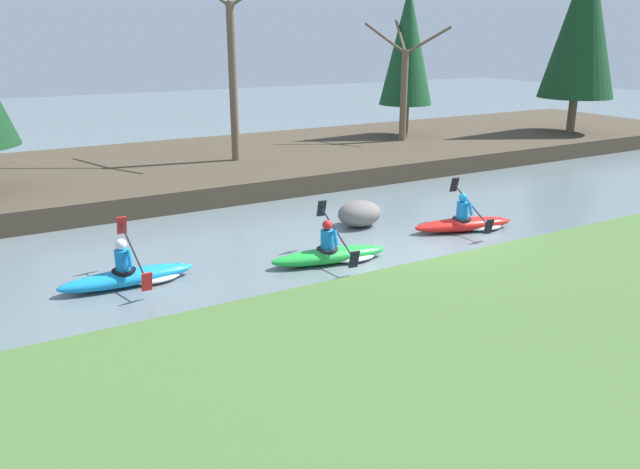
{
  "coord_description": "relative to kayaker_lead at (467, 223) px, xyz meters",
  "views": [
    {
      "loc": [
        -8.51,
        -10.72,
        4.89
      ],
      "look_at": [
        -1.87,
        0.96,
        0.55
      ],
      "focal_mm": 35.0,
      "sensor_mm": 36.0,
      "label": 1
    }
  ],
  "objects": [
    {
      "name": "ground_plane",
      "position": [
        -2.47,
        -0.86,
        -0.2
      ],
      "size": [
        90.0,
        90.0,
        0.0
      ],
      "primitive_type": "plane",
      "color": "slate"
    },
    {
      "name": "riverbank_near",
      "position": [
        -2.47,
        -6.46,
        0.14
      ],
      "size": [
        44.0,
        7.61,
        0.68
      ],
      "color": "#476B33",
      "rests_on": "ground"
    },
    {
      "name": "riverbank_far",
      "position": [
        -2.47,
        9.75,
        0.12
      ],
      "size": [
        44.0,
        9.09,
        0.64
      ],
      "color": "#473D2D",
      "rests_on": "ground"
    },
    {
      "name": "conifer_tree_mid_left",
      "position": [
        5.7,
        10.36,
        4.2
      ],
      "size": [
        2.25,
        2.25,
        6.22
      ],
      "color": "brown",
      "rests_on": "riverbank_far"
    },
    {
      "name": "conifer_tree_centre",
      "position": [
        12.84,
        7.43,
        5.15
      ],
      "size": [
        3.22,
        3.22,
        7.9
      ],
      "color": "brown",
      "rests_on": "riverbank_far"
    },
    {
      "name": "bare_tree_mid_upstream",
      "position": [
        -2.79,
        8.86,
        3.74
      ],
      "size": [
        3.85,
        3.8,
        7.01
      ],
      "color": "brown",
      "rests_on": "riverbank_far"
    },
    {
      "name": "bare_tree_mid_downstream",
      "position": [
        4.85,
        9.36,
        2.72
      ],
      "size": [
        2.71,
        2.67,
        4.83
      ],
      "color": "brown",
      "rests_on": "riverbank_far"
    },
    {
      "name": "kayaker_lead",
      "position": [
        0.0,
        0.0,
        0.0
      ],
      "size": [
        2.78,
        2.05,
        1.2
      ],
      "rotation": [
        0.0,
        0.0,
        -0.25
      ],
      "color": "red",
      "rests_on": "ground"
    },
    {
      "name": "kayaker_middle",
      "position": [
        -4.22,
        -0.33,
        0.0
      ],
      "size": [
        2.8,
        2.07,
        1.2
      ],
      "rotation": [
        0.0,
        0.0,
        -0.15
      ],
      "color": "green",
      "rests_on": "ground"
    },
    {
      "name": "kayaker_trailing",
      "position": [
        -8.46,
        0.59,
        0.0
      ],
      "size": [
        2.77,
        2.06,
        1.2
      ],
      "rotation": [
        0.0,
        0.0,
        -0.01
      ],
      "color": "#1993D6",
      "rests_on": "ground"
    },
    {
      "name": "boulder_midstream",
      "position": [
        -2.23,
        1.71,
        0.14
      ],
      "size": [
        1.21,
        0.95,
        0.69
      ],
      "color": "slate",
      "rests_on": "ground"
    }
  ]
}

